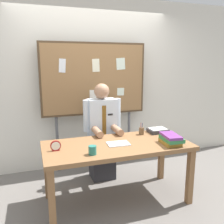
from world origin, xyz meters
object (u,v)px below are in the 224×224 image
at_px(pen_holder, 141,131).
at_px(paper_tray, 158,130).
at_px(desk, 117,150).
at_px(person, 102,135).
at_px(desk_clock, 56,146).
at_px(coffee_mug, 92,150).
at_px(bulletin_board, 94,81).
at_px(open_notebook, 118,144).
at_px(book_stack, 171,139).

distance_m(pen_holder, paper_tray, 0.26).
height_order(desk, person, person).
bearing_deg(desk_clock, coffee_mug, -33.62).
xyz_separation_m(bulletin_board, pen_holder, (0.44, -0.80, -0.63)).
bearing_deg(paper_tray, bulletin_board, 131.53).
distance_m(open_notebook, pen_holder, 0.51).
height_order(bulletin_board, desk_clock, bulletin_board).
bearing_deg(pen_holder, desk_clock, -168.01).
xyz_separation_m(desk, book_stack, (0.60, -0.22, 0.15)).
height_order(bulletin_board, paper_tray, bulletin_board).
relative_size(desk, book_stack, 5.60).
relative_size(desk, pen_holder, 10.93).
bearing_deg(bulletin_board, coffee_mug, -105.85).
bearing_deg(desk_clock, book_stack, -9.42).
bearing_deg(book_stack, pen_holder, 109.20).
bearing_deg(book_stack, open_notebook, 161.61).
xyz_separation_m(pen_holder, paper_tray, (0.26, 0.01, -0.02)).
relative_size(desk, person, 1.24).
relative_size(coffee_mug, pen_holder, 0.60).
bearing_deg(pen_holder, coffee_mug, -148.85).
bearing_deg(person, desk, -90.00).
bearing_deg(coffee_mug, bulletin_board, 74.15).
bearing_deg(person, bulletin_board, 89.98).
bearing_deg(pen_holder, book_stack, -70.80).
distance_m(bulletin_board, book_stack, 1.53).
relative_size(open_notebook, coffee_mug, 2.72).
bearing_deg(person, book_stack, -55.04).
distance_m(coffee_mug, pen_holder, 0.94).
bearing_deg(open_notebook, desk_clock, 178.27).
relative_size(open_notebook, desk_clock, 2.24).
bearing_deg(bulletin_board, person, -90.02).
height_order(desk, pen_holder, pen_holder).
bearing_deg(coffee_mug, open_notebook, 30.27).
relative_size(bulletin_board, book_stack, 6.40).
bearing_deg(book_stack, person, 124.96).
relative_size(open_notebook, pen_holder, 1.63).
bearing_deg(coffee_mug, person, 67.47).
distance_m(open_notebook, coffee_mug, 0.43).
distance_m(bulletin_board, open_notebook, 1.26).
distance_m(open_notebook, desk_clock, 0.73).
xyz_separation_m(open_notebook, desk_clock, (-0.73, 0.02, 0.05)).
bearing_deg(bulletin_board, open_notebook, -89.66).
height_order(book_stack, pen_holder, pen_holder).
height_order(book_stack, paper_tray, book_stack).
height_order(bulletin_board, book_stack, bulletin_board).
bearing_deg(paper_tray, pen_holder, -177.10).
bearing_deg(desk_clock, paper_tray, 10.37).
distance_m(desk, desk_clock, 0.73).
bearing_deg(pen_holder, paper_tray, 2.90).
relative_size(book_stack, open_notebook, 1.20).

